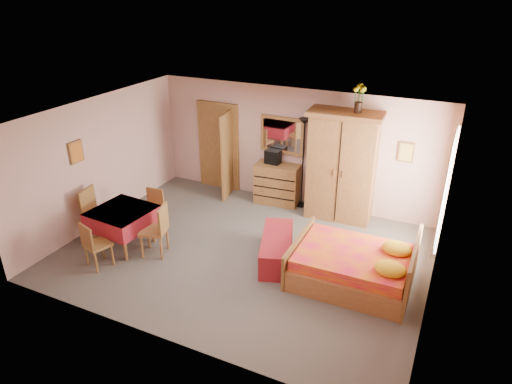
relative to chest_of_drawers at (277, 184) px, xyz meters
The scene contains 23 objects.
floor 2.30m from the chest_of_drawers, 82.82° to the right, with size 6.50×6.50×0.00m, color #5E5B53.
ceiling 3.11m from the chest_of_drawers, 82.82° to the right, with size 6.50×6.50×0.00m, color brown.
wall_back 0.92m from the chest_of_drawers, 43.03° to the left, with size 6.50×0.10×2.60m, color #D4A599.
wall_front 4.82m from the chest_of_drawers, 86.60° to the right, with size 6.50×0.10×2.60m, color #D4A599.
wall_left 3.81m from the chest_of_drawers, 143.00° to the right, with size 0.10×5.00×2.60m, color #D4A599.
wall_right 4.26m from the chest_of_drawers, 32.35° to the right, with size 0.10×5.00×2.60m, color #D4A599.
doorway 1.73m from the chest_of_drawers, behind, with size 1.06×0.12×2.15m, color #9E6B35.
window 3.77m from the chest_of_drawers, 16.54° to the right, with size 0.08×1.40×1.95m, color white.
picture_left 4.27m from the chest_of_drawers, 136.00° to the right, with size 0.04×0.32×0.42m, color orange.
picture_back 2.86m from the chest_of_drawers, ahead, with size 0.30×0.04×0.40m, color #D8BF59.
chest_of_drawers is the anchor object (origin of this frame).
wall_mirror 1.11m from the chest_of_drawers, 90.00° to the left, with size 1.04×0.05×0.82m, color white.
stereo 0.63m from the chest_of_drawers, 162.70° to the left, with size 0.33×0.24×0.30m, color black.
floor_lamp 0.78m from the chest_of_drawers, ahead, with size 0.26×0.26×2.02m, color black.
wardrobe 1.61m from the chest_of_drawers, ahead, with size 1.47×0.76×2.31m, color #956132.
sunflower_vase 2.70m from the chest_of_drawers, ahead, with size 0.22×0.22×0.56m, color yellow.
bed 3.21m from the chest_of_drawers, 44.14° to the right, with size 1.98×1.56×0.92m, color #DD1542.
bench 2.38m from the chest_of_drawers, 67.34° to the right, with size 0.53×1.42×0.47m, color maroon.
dining_table 3.52m from the chest_of_drawers, 122.66° to the right, with size 1.04×1.04×0.76m, color maroon.
chair_south 4.13m from the chest_of_drawers, 116.79° to the right, with size 0.39×0.39×0.87m, color olive.
chair_north 2.86m from the chest_of_drawers, 129.69° to the right, with size 0.38×0.38×0.83m, color #A46637.
chair_west 3.86m from the chest_of_drawers, 130.87° to the right, with size 0.47×0.47×1.03m, color #955C32.
chair_east 3.19m from the chest_of_drawers, 112.33° to the right, with size 0.45×0.45×0.99m, color #AB703A.
Camera 1 is at (3.29, -6.46, 4.63)m, focal length 32.00 mm.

